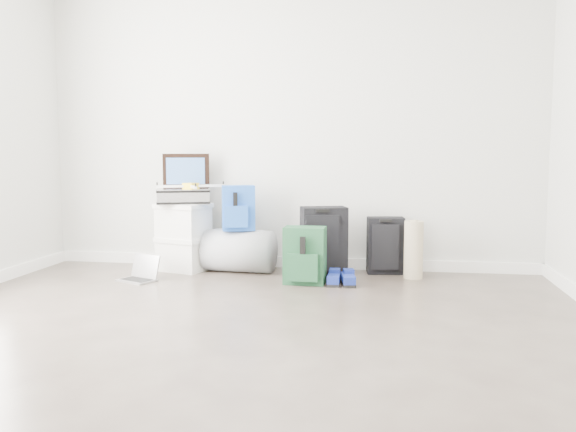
% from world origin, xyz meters
% --- Properties ---
extents(ground, '(5.00, 5.00, 0.00)m').
position_xyz_m(ground, '(0.00, 0.00, 0.00)').
color(ground, '#392F29').
rests_on(ground, ground).
extents(room_envelope, '(4.52, 5.02, 2.71)m').
position_xyz_m(room_envelope, '(0.00, 0.02, 1.72)').
color(room_envelope, silver).
rests_on(room_envelope, ground).
extents(boxes_stack, '(0.51, 0.46, 0.61)m').
position_xyz_m(boxes_stack, '(-0.92, 2.22, 0.31)').
color(boxes_stack, silver).
rests_on(boxes_stack, ground).
extents(briefcase, '(0.54, 0.46, 0.13)m').
position_xyz_m(briefcase, '(-0.92, 2.22, 0.67)').
color(briefcase, '#B2B2B7').
rests_on(briefcase, boxes_stack).
extents(painting, '(0.41, 0.14, 0.31)m').
position_xyz_m(painting, '(-0.92, 2.31, 0.89)').
color(painting, black).
rests_on(painting, briefcase).
extents(drone, '(0.56, 0.56, 0.05)m').
position_xyz_m(drone, '(-0.84, 2.20, 0.76)').
color(drone, yellow).
rests_on(drone, briefcase).
extents(duffel_bag, '(0.64, 0.43, 0.38)m').
position_xyz_m(duffel_bag, '(-0.41, 2.22, 0.19)').
color(duffel_bag, '#93959B').
rests_on(duffel_bag, ground).
extents(blue_backpack, '(0.32, 0.27, 0.40)m').
position_xyz_m(blue_backpack, '(-0.41, 2.19, 0.57)').
color(blue_backpack, '#194CA6').
rests_on(blue_backpack, duffel_bag).
extents(large_suitcase, '(0.43, 0.34, 0.59)m').
position_xyz_m(large_suitcase, '(0.35, 2.18, 0.30)').
color(large_suitcase, black).
rests_on(large_suitcase, ground).
extents(green_backpack, '(0.34, 0.25, 0.46)m').
position_xyz_m(green_backpack, '(0.23, 1.81, 0.22)').
color(green_backpack, '#143925').
rests_on(green_backpack, ground).
extents(carry_on, '(0.33, 0.24, 0.50)m').
position_xyz_m(carry_on, '(0.88, 2.35, 0.25)').
color(carry_on, black).
rests_on(carry_on, ground).
extents(shoes, '(0.24, 0.27, 0.09)m').
position_xyz_m(shoes, '(0.52, 1.82, 0.04)').
color(shoes, black).
rests_on(shoes, ground).
extents(rolled_rug, '(0.16, 0.16, 0.49)m').
position_xyz_m(rolled_rug, '(1.11, 2.17, 0.24)').
color(rolled_rug, tan).
rests_on(rolled_rug, ground).
extents(laptop, '(0.36, 0.32, 0.21)m').
position_xyz_m(laptop, '(-1.14, 1.73, 0.05)').
color(laptop, '#BDBCC1').
rests_on(laptop, ground).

